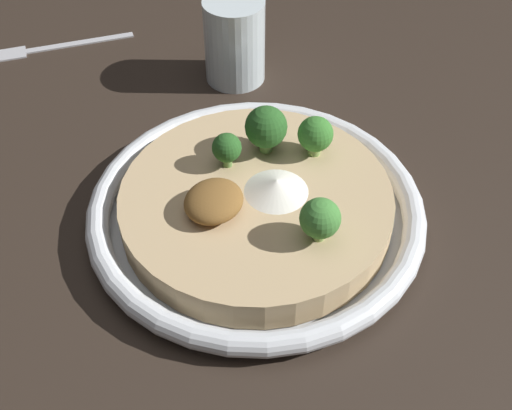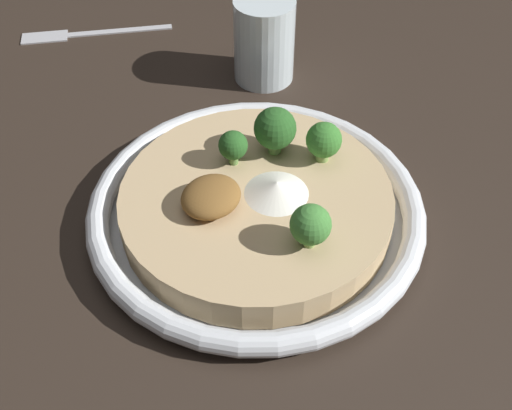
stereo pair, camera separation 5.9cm
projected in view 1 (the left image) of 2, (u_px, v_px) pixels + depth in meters
The scene contains 10 objects.
ground_plane at pixel (256, 221), 0.61m from camera, with size 6.00×6.00×0.00m, color #2D231C.
risotto_bowl at pixel (256, 208), 0.60m from camera, with size 0.31×0.31×0.04m.
cheese_sprinkle at pixel (276, 186), 0.58m from camera, with size 0.06×0.06×0.01m.
crispy_onion_garnish at pixel (214, 201), 0.56m from camera, with size 0.06×0.05×0.02m.
broccoli_back at pixel (227, 148), 0.59m from camera, with size 0.03×0.03×0.04m.
broccoli_right at pixel (315, 135), 0.61m from camera, with size 0.03×0.03×0.04m.
broccoli_front_left at pixel (320, 219), 0.53m from camera, with size 0.03×0.03×0.04m.
broccoli_back_right at pixel (266, 128), 0.61m from camera, with size 0.04×0.04×0.05m.
drinking_glass at pixel (235, 41), 0.74m from camera, with size 0.07×0.07×0.10m.
fork_utensil at pixel (39, 49), 0.81m from camera, with size 0.16×0.14×0.00m.
Camera 1 is at (-0.36, -0.21, 0.45)m, focal length 45.00 mm.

